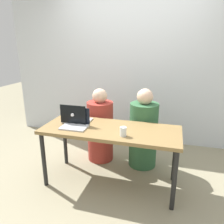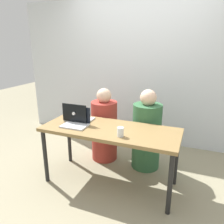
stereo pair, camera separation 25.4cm
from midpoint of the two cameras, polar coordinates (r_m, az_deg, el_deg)
ground_plane at (r=2.89m, az=2.14°, el=-17.86°), size 12.00×12.00×0.00m
back_wall at (r=3.77m, az=9.89°, el=9.97°), size 4.50×0.10×2.39m
desk at (r=2.57m, az=2.31°, el=-5.83°), size 1.60×0.64×0.73m
person_on_left at (r=3.21m, az=0.24°, el=-4.37°), size 0.43×0.43×1.08m
person_on_right at (r=3.04m, az=11.38°, el=-5.68°), size 0.46×0.46×1.11m
laptop_back_left at (r=2.76m, az=-6.31°, el=-1.41°), size 0.33×0.29×0.24m
laptop_front_left at (r=2.63m, az=-6.62°, el=-2.55°), size 0.31×0.25×0.21m
water_glass_right at (r=2.32m, az=5.36°, el=-5.43°), size 0.07×0.07×0.10m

